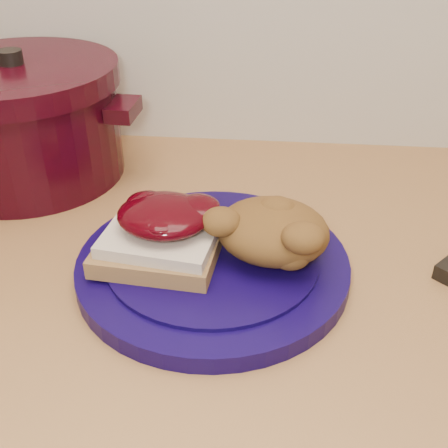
{
  "coord_description": "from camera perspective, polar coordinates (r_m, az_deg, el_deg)",
  "views": [
    {
      "loc": [
        0.0,
        0.98,
        1.27
      ],
      "look_at": [
        -0.04,
        1.47,
        0.95
      ],
      "focal_mm": 45.0,
      "sensor_mm": 36.0,
      "label": 1
    }
  ],
  "objects": [
    {
      "name": "sandwich",
      "position": [
        0.58,
        -6.37,
        -0.85
      ],
      "size": [
        0.13,
        0.12,
        0.06
      ],
      "rotation": [
        0.0,
        0.0,
        -0.2
      ],
      "color": "olive",
      "rests_on": "plate"
    },
    {
      "name": "stuffing_mound",
      "position": [
        0.58,
        4.95,
        -0.7
      ],
      "size": [
        0.13,
        0.12,
        0.06
      ],
      "primitive_type": "ellipsoid",
      "rotation": [
        0.0,
        0.0,
        -0.2
      ],
      "color": "brown",
      "rests_on": "plate"
    },
    {
      "name": "pepper_grinder",
      "position": [
        0.86,
        -16.43,
        10.38
      ],
      "size": [
        0.06,
        0.06,
        0.12
      ],
      "rotation": [
        0.0,
        0.0,
        0.28
      ],
      "color": "black",
      "rests_on": "wood_countertop"
    },
    {
      "name": "dutch_oven",
      "position": [
        0.82,
        -19.74,
        9.9
      ],
      "size": [
        0.32,
        0.29,
        0.17
      ],
      "rotation": [
        0.0,
        0.0,
        -0.06
      ],
      "color": "black",
      "rests_on": "wood_countertop"
    },
    {
      "name": "plate",
      "position": [
        0.6,
        -1.13,
        -4.23
      ],
      "size": [
        0.34,
        0.34,
        0.02
      ],
      "primitive_type": "cylinder",
      "rotation": [
        0.0,
        0.0,
        -0.2
      ],
      "color": "#0D0439",
      "rests_on": "wood_countertop"
    }
  ]
}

